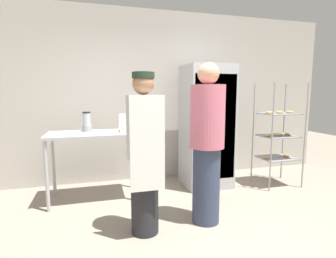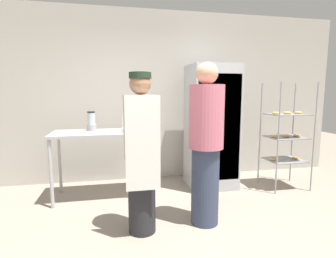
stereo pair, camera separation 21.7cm
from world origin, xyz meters
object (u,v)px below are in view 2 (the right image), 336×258
person_customer (206,144)px  person_baker (141,152)px  blender_pitcher (91,122)px  baking_rack (286,136)px  donut_box (132,128)px  refrigerator (211,127)px

person_customer → person_baker: bearing=-175.8°
blender_pitcher → person_baker: person_baker is taller
person_baker → person_customer: person_customer is taller
baking_rack → person_customer: person_customer is taller
donut_box → person_baker: 1.02m
person_baker → blender_pitcher: bearing=115.8°
baking_rack → donut_box: 2.34m
donut_box → blender_pitcher: blender_pitcher is taller
baking_rack → person_customer: 1.80m
blender_pitcher → person_customer: (1.29, -1.16, -0.14)m
blender_pitcher → person_baker: bearing=-64.2°
baking_rack → person_baker: (-2.30, -0.90, 0.05)m
baking_rack → person_baker: size_ratio=0.97×
person_baker → person_customer: (0.71, 0.05, 0.04)m
refrigerator → baking_rack: refrigerator is taller
baking_rack → blender_pitcher: size_ratio=5.93×
refrigerator → blender_pitcher: size_ratio=6.92×
donut_box → refrigerator: bearing=8.7°
blender_pitcher → person_customer: person_customer is taller
refrigerator → blender_pitcher: 1.79m
baking_rack → person_customer: (-1.59, -0.85, 0.10)m
donut_box → blender_pitcher: size_ratio=0.93×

